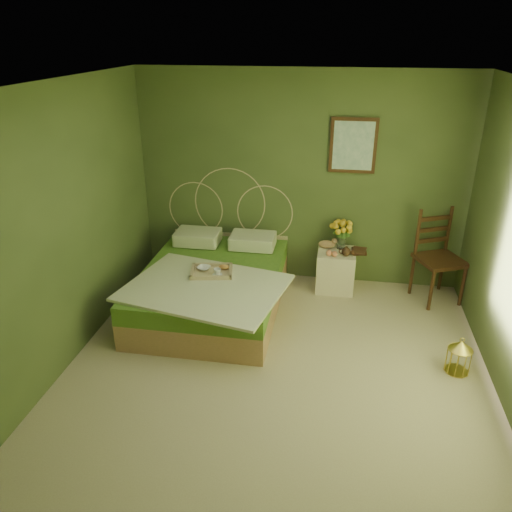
% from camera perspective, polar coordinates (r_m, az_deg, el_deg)
% --- Properties ---
extents(floor, '(4.50, 4.50, 0.00)m').
position_cam_1_polar(floor, '(4.75, 1.98, -14.35)').
color(floor, tan).
rests_on(floor, ground).
extents(ceiling, '(4.50, 4.50, 0.00)m').
position_cam_1_polar(ceiling, '(3.72, 2.58, 18.64)').
color(ceiling, silver).
rests_on(ceiling, wall_back).
extents(wall_back, '(4.00, 0.00, 4.00)m').
position_cam_1_polar(wall_back, '(6.17, 5.06, 8.62)').
color(wall_back, '#586836').
rests_on(wall_back, floor).
extents(wall_left, '(0.00, 4.50, 4.50)m').
position_cam_1_polar(wall_left, '(4.73, -22.54, 1.77)').
color(wall_left, '#586836').
rests_on(wall_left, floor).
extents(wall_art, '(0.54, 0.04, 0.64)m').
position_cam_1_polar(wall_art, '(6.02, 11.05, 12.28)').
color(wall_art, '#3A1D0F').
rests_on(wall_art, wall_back).
extents(bed, '(1.80, 2.27, 1.41)m').
position_cam_1_polar(bed, '(5.80, -4.90, -3.03)').
color(bed, tan).
rests_on(bed, floor).
extents(nightstand, '(0.46, 0.47, 0.93)m').
position_cam_1_polar(nightstand, '(6.25, 9.18, -0.78)').
color(nightstand, '#F2EAC5').
rests_on(nightstand, floor).
extents(chair, '(0.64, 0.64, 1.09)m').
position_cam_1_polar(chair, '(6.26, 20.28, 0.62)').
color(chair, '#3A1D0F').
rests_on(chair, floor).
extents(birdcage, '(0.22, 0.22, 0.34)m').
position_cam_1_polar(birdcage, '(5.16, 22.17, -10.63)').
color(birdcage, gold).
rests_on(birdcage, floor).
extents(book_lower, '(0.18, 0.24, 0.02)m').
position_cam_1_polar(book_lower, '(6.19, 10.89, 0.55)').
color(book_lower, '#381E0F').
rests_on(book_lower, nightstand).
extents(book_upper, '(0.21, 0.26, 0.02)m').
position_cam_1_polar(book_upper, '(6.18, 10.91, 0.72)').
color(book_upper, '#472819').
rests_on(book_upper, nightstand).
extents(cereal_bowl, '(0.17, 0.17, 0.04)m').
position_cam_1_polar(cereal_bowl, '(5.57, -5.98, -1.39)').
color(cereal_bowl, white).
rests_on(cereal_bowl, bed).
extents(coffee_cup, '(0.09, 0.09, 0.08)m').
position_cam_1_polar(coffee_cup, '(5.42, -4.45, -1.84)').
color(coffee_cup, white).
rests_on(coffee_cup, bed).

